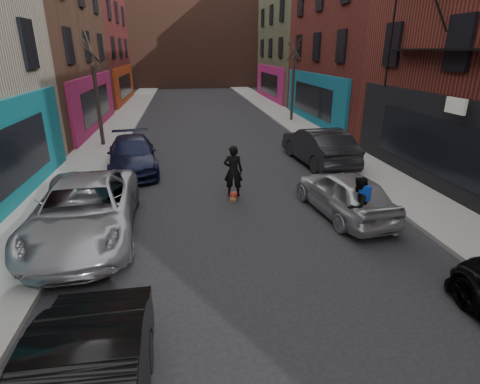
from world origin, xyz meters
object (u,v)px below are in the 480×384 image
object	(u,v)px
parked_right_end	(318,146)
parked_right_far	(344,193)
parked_left_far	(85,210)
skateboarder	(233,171)
tree_left_far	(95,83)
parked_left_end	(132,155)
skateboard	(233,197)
pedestrian	(358,206)
tree_right_far	(293,72)

from	to	relation	value
parked_right_end	parked_right_far	bearing A→B (deg)	73.52
parked_left_far	skateboarder	distance (m)	5.05
tree_left_far	skateboarder	bearing A→B (deg)	-55.04
parked_left_end	skateboard	size ratio (longest dim) A/B	6.17
parked_left_end	pedestrian	size ratio (longest dim) A/B	2.87
tree_left_far	tree_right_far	bearing A→B (deg)	25.82
skateboard	parked_right_far	bearing A→B (deg)	-20.37
tree_right_far	parked_right_end	size ratio (longest dim) A/B	1.33
tree_right_far	skateboarder	world-z (taller)	tree_right_far
parked_left_end	parked_right_end	bearing A→B (deg)	-8.74
pedestrian	parked_right_far	bearing A→B (deg)	-129.79
parked_right_far	pedestrian	world-z (taller)	pedestrian
tree_left_far	skateboarder	distance (m)	10.88
parked_right_far	pedestrian	bearing A→B (deg)	74.36
tree_right_far	skateboarder	size ratio (longest dim) A/B	3.69
parked_left_far	skateboard	world-z (taller)	parked_left_far
parked_right_end	skateboarder	bearing A→B (deg)	35.44
parked_left_far	parked_left_end	distance (m)	6.27
tree_left_far	tree_right_far	distance (m)	13.78
parked_right_far	skateboarder	bearing A→B (deg)	-37.45
skateboard	pedestrian	distance (m)	4.59
tree_right_far	parked_left_far	bearing A→B (deg)	-122.42
tree_left_far	parked_left_end	world-z (taller)	tree_left_far
tree_left_far	parked_right_far	size ratio (longest dim) A/B	1.52
parked_left_far	parked_right_far	size ratio (longest dim) A/B	1.36
skateboard	tree_left_far	bearing A→B (deg)	134.74
tree_right_far	parked_right_far	bearing A→B (deg)	-100.22
parked_left_far	pedestrian	distance (m)	7.66
pedestrian	parked_left_end	bearing A→B (deg)	-77.18
skateboarder	parked_right_far	bearing A→B (deg)	159.63
skateboard	pedestrian	bearing A→B (deg)	-36.67
pedestrian	tree_left_far	bearing A→B (deg)	-83.93
parked_right_far	skateboard	distance (m)	3.89
skateboarder	tree_left_far	bearing A→B (deg)	-45.26
tree_left_far	parked_left_far	bearing A→B (deg)	-81.73
parked_left_far	skateboarder	bearing A→B (deg)	23.64
parked_right_far	skateboarder	distance (m)	3.84
parked_left_end	parked_right_far	bearing A→B (deg)	-46.85
tree_left_far	skateboarder	xyz separation A→B (m)	(6.09, -8.71, -2.36)
parked_right_end	skateboarder	distance (m)	5.89
parked_left_end	parked_right_far	xyz separation A→B (m)	(7.24, -5.87, 0.01)
parked_right_end	pedestrian	distance (m)	7.22
tree_right_far	parked_right_far	distance (m)	17.13
parked_right_end	parked_left_far	bearing A→B (deg)	29.35
parked_right_far	pedestrian	size ratio (longest dim) A/B	2.49
parked_right_far	skateboarder	xyz separation A→B (m)	(-3.31, 1.92, 0.29)
parked_right_end	pedestrian	xyz separation A→B (m)	(-1.38, -7.08, 0.03)
skateboarder	pedestrian	xyz separation A→B (m)	(3.11, -3.28, -0.15)
tree_right_far	parked_left_far	xyz separation A→B (m)	(-10.80, -17.01, -2.72)
parked_left_end	pedestrian	xyz separation A→B (m)	(7.04, -7.22, 0.15)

